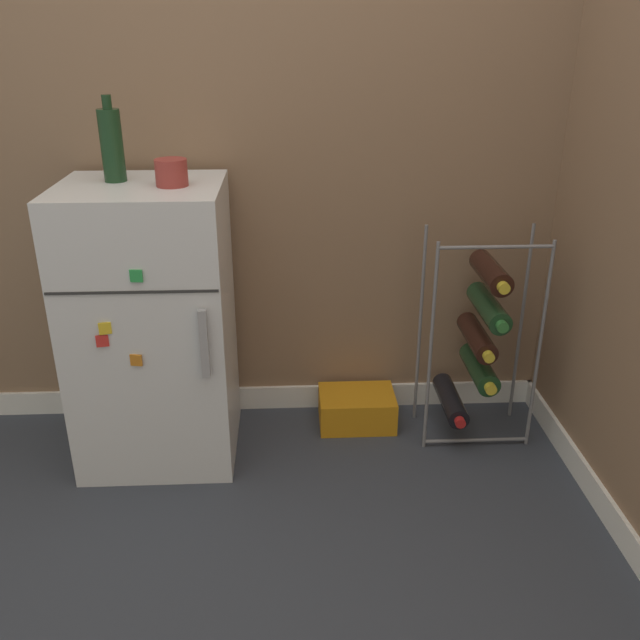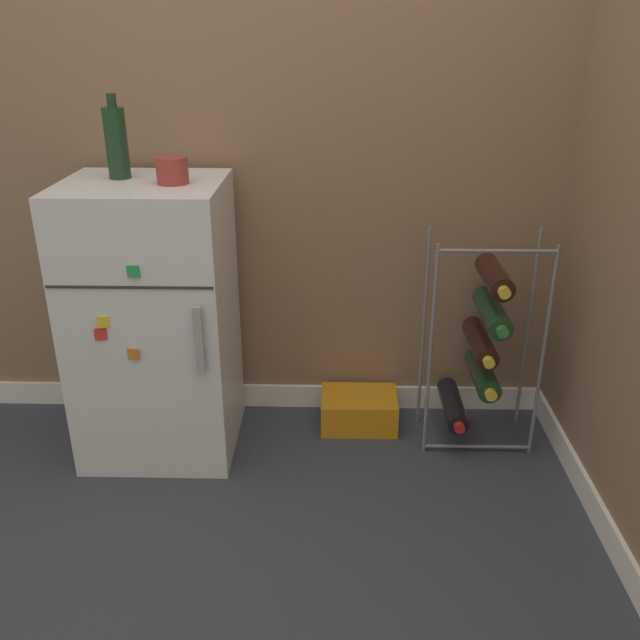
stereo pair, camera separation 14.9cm
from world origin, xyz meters
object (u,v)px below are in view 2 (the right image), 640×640
at_px(mini_fridge, 155,321).
at_px(fridge_top_cup, 172,170).
at_px(wine_rack, 481,343).
at_px(soda_box, 359,410).
at_px(fridge_top_bottle, 116,142).

distance_m(mini_fridge, fridge_top_cup, 0.52).
relative_size(wine_rack, soda_box, 2.72).
bearing_deg(mini_fridge, wine_rack, 2.43).
bearing_deg(fridge_top_bottle, soda_box, 5.19).
bearing_deg(mini_fridge, fridge_top_bottle, 145.39).
bearing_deg(fridge_top_bottle, fridge_top_cup, -22.27).
height_order(mini_fridge, fridge_top_bottle, fridge_top_bottle).
distance_m(soda_box, fridge_top_cup, 1.09).
relative_size(mini_fridge, fridge_top_bottle, 3.68).
relative_size(soda_box, fridge_top_cup, 2.92).
xyz_separation_m(mini_fridge, fridge_top_bottle, (-0.08, 0.05, 0.58)).
xyz_separation_m(mini_fridge, soda_box, (0.69, 0.12, -0.40)).
distance_m(mini_fridge, fridge_top_bottle, 0.58).
xyz_separation_m(soda_box, fridge_top_cup, (-0.58, -0.14, 0.91)).
xyz_separation_m(mini_fridge, fridge_top_cup, (0.11, -0.02, 0.50)).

